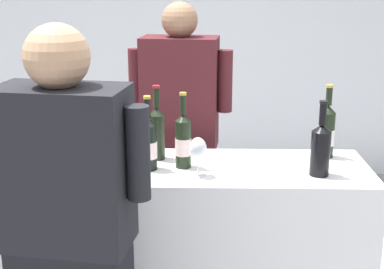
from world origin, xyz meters
TOP-DOWN VIEW (x-y plane):
  - wall_back at (0.00, 2.60)m, footprint 8.00×0.10m
  - counter at (0.00, 0.00)m, footprint 1.85×0.52m
  - wine_bottle_0 at (-0.07, -0.04)m, footprint 0.08×0.08m
  - wine_bottle_1 at (-0.49, -0.06)m, footprint 0.08×0.08m
  - wine_bottle_2 at (-0.04, 0.10)m, footprint 0.07×0.07m
  - wine_bottle_3 at (0.67, -0.10)m, footprint 0.08×0.08m
  - wine_bottle_4 at (-0.24, 0.07)m, footprint 0.07×0.07m
  - wine_bottle_5 at (0.08, -0.01)m, footprint 0.07×0.07m
  - wine_bottle_6 at (0.75, 0.15)m, footprint 0.08×0.08m
  - wine_glass at (0.15, -0.12)m, footprint 0.07×0.07m
  - ice_bucket at (-0.77, 0.07)m, footprint 0.23×0.23m
  - person_server at (0.04, 0.57)m, footprint 0.56×0.28m
  - person_guest at (-0.29, -0.60)m, footprint 0.59×0.30m

SIDE VIEW (x-z plane):
  - counter at x=0.00m, z-range 0.00..0.98m
  - person_guest at x=-0.29m, z-range -0.02..1.65m
  - person_server at x=0.04m, z-range -0.02..1.66m
  - ice_bucket at x=-0.77m, z-range 0.98..1.18m
  - wine_bottle_1 at x=-0.49m, z-range 0.93..1.24m
  - wine_glass at x=0.15m, z-range 1.01..1.18m
  - wine_bottle_0 at x=-0.07m, z-range 0.93..1.26m
  - wine_bottle_3 at x=0.67m, z-range 0.94..1.26m
  - wine_bottle_5 at x=0.08m, z-range 0.93..1.27m
  - wine_bottle_4 at x=-0.24m, z-range 0.93..1.27m
  - wine_bottle_6 at x=0.75m, z-range 0.93..1.28m
  - wine_bottle_2 at x=-0.04m, z-range 0.94..1.29m
  - wall_back at x=0.00m, z-range 0.00..2.80m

